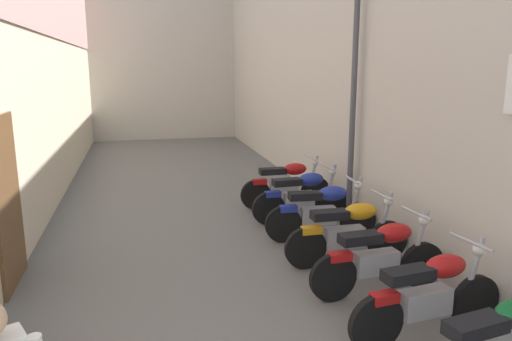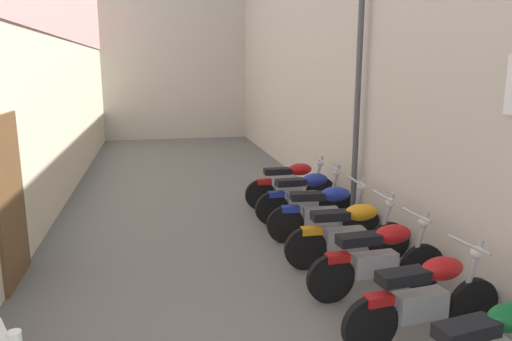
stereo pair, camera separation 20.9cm
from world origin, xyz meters
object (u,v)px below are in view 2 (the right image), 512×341
at_px(motorcycle_third, 426,297).
at_px(motorcycle_fifth, 349,232).
at_px(motorcycle_eighth, 291,183).
at_px(motorcycle_seventh, 306,195).
at_px(street_lamp, 354,70).
at_px(motorcycle_fourth, 379,257).
at_px(motorcycle_sixth, 324,211).

relative_size(motorcycle_third, motorcycle_fifth, 1.00).
height_order(motorcycle_fifth, motorcycle_eighth, same).
height_order(motorcycle_third, motorcycle_seventh, same).
bearing_deg(motorcycle_third, motorcycle_eighth, 90.00).
bearing_deg(street_lamp, motorcycle_fourth, -104.78).
relative_size(motorcycle_third, motorcycle_seventh, 1.00).
relative_size(motorcycle_sixth, motorcycle_seventh, 1.00).
bearing_deg(motorcycle_fourth, motorcycle_third, -90.00).
bearing_deg(motorcycle_fifth, motorcycle_third, -90.00).
distance_m(motorcycle_fourth, motorcycle_sixth, 1.96).
bearing_deg(motorcycle_eighth, motorcycle_third, -90.00).
bearing_deg(motorcycle_fifth, motorcycle_sixth, 90.00).
height_order(motorcycle_fourth, motorcycle_fifth, same).
height_order(motorcycle_fifth, motorcycle_sixth, same).
xyz_separation_m(motorcycle_sixth, motorcycle_seventh, (0.00, 0.99, 0.00)).
xyz_separation_m(motorcycle_third, street_lamp, (0.70, 3.70, 2.22)).
bearing_deg(motorcycle_third, motorcycle_fifth, 90.00).
relative_size(motorcycle_fourth, motorcycle_eighth, 1.00).
distance_m(motorcycle_third, street_lamp, 4.37).
bearing_deg(motorcycle_sixth, motorcycle_fourth, -90.00).
distance_m(motorcycle_third, motorcycle_fifth, 1.99).
relative_size(motorcycle_sixth, street_lamp, 0.40).
relative_size(motorcycle_fifth, motorcycle_eighth, 1.00).
relative_size(motorcycle_sixth, motorcycle_eighth, 1.00).
distance_m(motorcycle_sixth, street_lamp, 2.43).
height_order(motorcycle_fourth, motorcycle_eighth, same).
bearing_deg(motorcycle_eighth, motorcycle_fifth, -90.00).
distance_m(motorcycle_fourth, motorcycle_eighth, 3.88).
xyz_separation_m(motorcycle_fourth, motorcycle_seventh, (0.00, 2.95, 0.00)).
xyz_separation_m(motorcycle_fifth, street_lamp, (0.70, 1.71, 2.22)).
relative_size(motorcycle_fifth, motorcycle_seventh, 1.00).
bearing_deg(motorcycle_fourth, motorcycle_eighth, 90.00).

